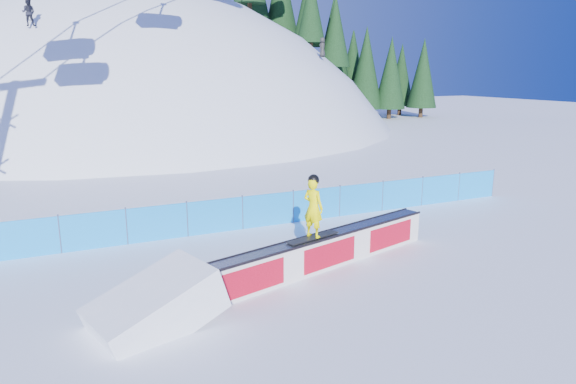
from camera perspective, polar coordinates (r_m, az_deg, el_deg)
name	(u,v)px	position (r m, az deg, el deg)	size (l,w,h in m)	color
ground	(328,267)	(15.08, 4.46, -8.30)	(160.00, 160.00, 0.00)	white
snow_hill	(139,291)	(59.51, -16.25, -10.56)	(64.00, 64.00, 64.00)	white
treeline	(343,37)	(61.68, 6.08, 16.73)	(23.94, 12.00, 20.51)	#322014
safety_fence	(268,210)	(18.75, -2.19, -1.99)	(22.05, 0.05, 1.30)	#0E8DEC
rail_box	(324,252)	(14.84, 3.97, -6.63)	(8.21, 2.83, 1.00)	white
snow_ramp	(157,324)	(12.26, -14.40, -14.03)	(2.69, 1.80, 1.01)	white
snowboarder	(313,207)	(14.14, 2.82, -1.68)	(1.75, 0.77, 1.81)	black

